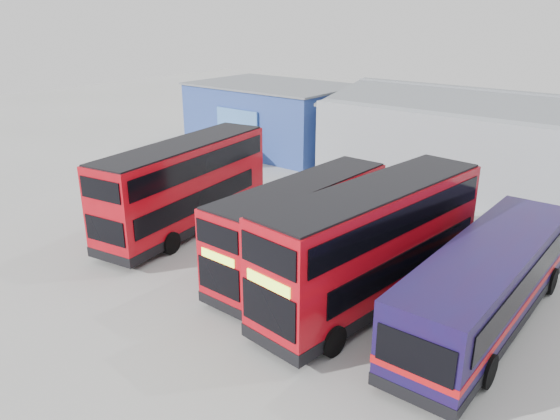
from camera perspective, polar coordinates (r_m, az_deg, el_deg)
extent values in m
plane|color=#9A9A95|center=(22.76, -2.50, -7.47)|extent=(120.00, 120.00, 0.00)
cube|color=navy|center=(43.67, -0.76, 9.64)|extent=(12.00, 8.00, 5.00)
cube|color=slate|center=(43.27, -0.77, 12.96)|extent=(12.30, 8.30, 0.15)
cube|color=#467EC8|center=(40.56, -4.51, 9.47)|extent=(3.96, 0.15, 1.40)
cube|color=#B90A15|center=(27.49, -9.89, 2.63)|extent=(4.09, 10.82, 4.07)
cube|color=black|center=(28.10, -9.67, -0.94)|extent=(4.13, 10.87, 0.45)
cube|color=black|center=(26.57, -8.26, 1.01)|extent=(1.41, 8.86, 0.96)
cube|color=black|center=(28.17, -12.36, 1.86)|extent=(1.41, 8.86, 0.96)
cube|color=black|center=(26.37, -7.91, 4.77)|extent=(1.56, 9.85, 0.96)
cube|color=black|center=(27.97, -12.07, 5.41)|extent=(1.56, 9.85, 0.96)
cube|color=black|center=(31.70, -3.72, 4.18)|extent=(2.24, 0.39, 1.36)
cube|color=black|center=(31.25, -3.80, 7.37)|extent=(2.24, 0.39, 0.96)
cube|color=#CAFF35|center=(31.47, -3.75, 5.77)|extent=(1.80, 0.31, 0.35)
cube|color=black|center=(24.14, -17.83, -2.08)|extent=(2.19, 0.39, 1.11)
cube|color=black|center=(23.54, -18.30, 2.00)|extent=(2.19, 0.39, 0.91)
cube|color=black|center=(26.95, -10.16, 6.80)|extent=(3.92, 10.65, 0.10)
cylinder|color=black|center=(30.17, -3.48, 0.77)|extent=(0.48, 1.08, 1.05)
cylinder|color=black|center=(31.50, -7.14, 1.50)|extent=(0.48, 1.08, 1.05)
cylinder|color=black|center=(25.52, -11.36, -3.37)|extent=(0.48, 1.08, 1.05)
cylinder|color=black|center=(27.08, -15.22, -2.28)|extent=(0.48, 1.08, 1.05)
cube|color=#B90A15|center=(22.59, 2.22, -1.70)|extent=(2.44, 9.50, 3.65)
cube|color=black|center=(23.26, 2.17, -5.46)|extent=(2.48, 9.54, 0.41)
cube|color=black|center=(23.68, 0.56, -1.74)|extent=(0.21, 8.01, 0.86)
cube|color=black|center=(22.41, 5.09, -3.15)|extent=(0.21, 8.01, 0.86)
cube|color=black|center=(22.88, 0.00, 1.55)|extent=(0.23, 8.91, 0.86)
cube|color=black|center=(21.56, 4.66, 0.28)|extent=(0.23, 8.91, 0.86)
cube|color=black|center=(19.61, -6.43, -7.09)|extent=(2.03, 0.09, 1.22)
cube|color=black|center=(18.93, -6.62, -2.73)|extent=(2.03, 0.09, 0.86)
cube|color=#CAFF35|center=(19.25, -6.54, -4.95)|extent=(1.62, 0.07, 0.32)
cube|color=black|center=(26.45, 8.55, 0.23)|extent=(1.98, 0.09, 0.99)
cube|color=black|center=(25.94, 8.74, 3.59)|extent=(1.98, 0.09, 0.81)
cube|color=black|center=(21.97, 2.29, 2.75)|extent=(2.30, 9.36, 0.09)
cylinder|color=black|center=(21.73, -5.50, -7.59)|extent=(0.31, 0.94, 0.94)
cylinder|color=black|center=(20.42, -1.17, -9.45)|extent=(0.31, 0.94, 0.94)
cylinder|color=black|center=(25.60, 3.56, -3.05)|extent=(0.31, 0.94, 0.94)
cylinder|color=black|center=(24.49, 7.62, -4.32)|extent=(0.31, 0.94, 0.94)
cube|color=#B90A15|center=(20.59, 9.75, -3.32)|extent=(3.71, 11.04, 4.18)
cube|color=black|center=(21.41, 9.45, -7.95)|extent=(3.75, 11.09, 0.46)
cube|color=black|center=(21.80, 7.52, -3.23)|extent=(1.02, 9.14, 0.98)
cube|color=black|center=(20.47, 13.33, -5.25)|extent=(1.02, 9.14, 0.98)
cube|color=black|center=(20.85, 7.04, 0.86)|extent=(1.13, 10.16, 0.98)
cube|color=black|center=(19.46, 13.10, -0.97)|extent=(1.13, 10.16, 0.98)
cube|color=black|center=(17.14, -1.22, -10.38)|extent=(2.31, 0.30, 1.39)
cube|color=black|center=(16.27, -1.27, -4.75)|extent=(2.31, 0.30, 0.98)
cube|color=#CAFF35|center=(16.68, -1.27, -7.65)|extent=(1.85, 0.24, 0.36)
cube|color=black|center=(25.17, 16.92, -0.94)|extent=(2.26, 0.29, 1.13)
cube|color=black|center=(24.58, 17.36, 3.10)|extent=(2.26, 0.29, 0.93)
cube|color=black|center=(19.85, 10.11, 2.26)|extent=(3.53, 10.87, 0.10)
cylinder|color=black|center=(19.58, -0.16, -10.62)|extent=(0.44, 1.10, 1.07)
cylinder|color=black|center=(18.19, 5.51, -13.42)|extent=(0.44, 1.10, 1.07)
cylinder|color=black|center=(24.08, 10.90, -4.79)|extent=(0.44, 1.10, 1.07)
cylinder|color=black|center=(22.96, 16.01, -6.55)|extent=(0.44, 1.10, 1.07)
cube|color=#130E3F|center=(20.28, 20.84, -7.06)|extent=(2.67, 11.43, 2.75)
cube|color=black|center=(20.83, 20.43, -9.97)|extent=(2.71, 11.47, 0.41)
cube|color=red|center=(20.50, 20.67, -8.29)|extent=(2.70, 11.46, 0.26)
cube|color=black|center=(19.54, 24.36, -7.20)|extent=(0.11, 9.54, 0.99)
cube|color=black|center=(20.18, 17.18, -5.34)|extent=(0.11, 9.54, 0.99)
cube|color=black|center=(25.34, 25.06, -1.73)|extent=(2.33, 0.07, 1.35)
cube|color=black|center=(15.48, 13.87, -14.52)|extent=(2.28, 0.07, 1.14)
cylinder|color=black|center=(24.13, 26.40, -6.63)|extent=(0.34, 1.08, 1.08)
cylinder|color=black|center=(24.62, 20.80, -5.23)|extent=(0.34, 1.08, 1.08)
cylinder|color=black|center=(17.91, 20.80, -15.41)|extent=(0.34, 1.08, 1.08)
cylinder|color=black|center=(18.57, 13.37, -13.14)|extent=(0.34, 1.08, 1.08)
cube|color=white|center=(40.10, -6.69, 6.71)|extent=(3.02, 5.33, 1.91)
cube|color=black|center=(38.01, -8.80, 6.32)|extent=(1.78, 0.43, 0.70)
cube|color=black|center=(39.32, -9.26, 6.77)|extent=(0.24, 0.89, 0.60)
cube|color=black|center=(38.18, -6.74, 6.48)|extent=(0.24, 0.89, 0.60)
cylinder|color=black|center=(39.50, -9.17, 5.04)|extent=(0.39, 0.76, 0.72)
cylinder|color=black|center=(38.43, -6.83, 4.73)|extent=(0.39, 0.76, 0.72)
cylinder|color=black|center=(42.21, -6.48, 6.16)|extent=(0.39, 0.76, 0.72)
cylinder|color=black|center=(41.22, -4.22, 5.89)|extent=(0.39, 0.76, 0.72)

